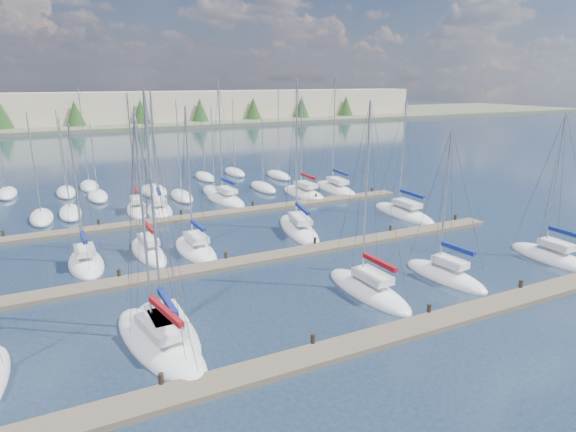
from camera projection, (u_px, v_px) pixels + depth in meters
name	position (u px, v px, depth m)	size (l,w,h in m)	color
ground	(160.00, 169.00, 76.59)	(400.00, 400.00, 0.00)	#243348
dock_near	(384.00, 336.00, 26.56)	(44.00, 1.93, 1.10)	#6B5E4C
dock_mid	(277.00, 256.00, 38.63)	(44.00, 1.93, 1.10)	#6B5E4C
dock_far	(221.00, 214.00, 50.70)	(44.00, 1.93, 1.10)	#6B5E4C
sailboat_c	(166.00, 333.00, 26.90)	(3.41, 8.60, 14.11)	white
sailboat_n	(137.00, 209.00, 52.27)	(3.04, 7.45, 13.24)	white
sailboat_i	(148.00, 252.00, 39.46)	(2.68, 7.72, 12.59)	white
sailboat_k	(299.00, 229.00, 45.35)	(4.58, 10.15, 14.70)	white
sailboat_r	(336.00, 189.00, 62.01)	(3.31, 9.69, 15.39)	white
sailboat_m	(403.00, 213.00, 50.73)	(2.98, 9.23, 12.71)	white
sailboat_o	(160.00, 210.00, 51.74)	(3.48, 7.47, 13.61)	white
sailboat_g	(551.00, 257.00, 38.25)	(2.56, 7.17, 12.17)	white
sailboat_j	(196.00, 249.00, 39.96)	(2.97, 7.53, 12.60)	white
sailboat_e	(445.00, 276.00, 34.66)	(3.04, 7.19, 11.40)	white
sailboat_p	(225.00, 199.00, 56.68)	(3.72, 8.77, 14.36)	white
sailboat_h	(86.00, 263.00, 37.01)	(2.70, 6.73, 11.52)	white
sailboat_q	(304.00, 193.00, 59.55)	(3.23, 8.84, 12.67)	white
sailboat_d	(368.00, 290.00, 32.30)	(2.95, 8.24, 13.34)	white
sailboat_b	(159.00, 342.00, 25.92)	(4.81, 10.02, 13.11)	white
distant_boats	(153.00, 190.00, 60.66)	(36.93, 20.75, 13.30)	#9EA0A5
shoreline	(52.00, 101.00, 146.28)	(400.00, 60.00, 38.00)	#666B51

